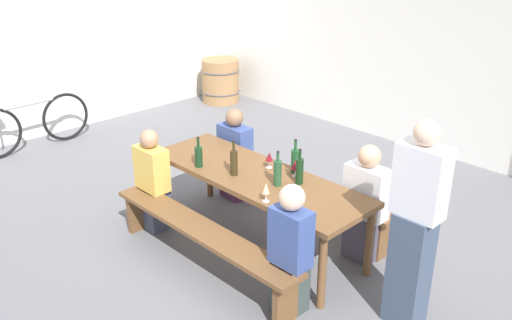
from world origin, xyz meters
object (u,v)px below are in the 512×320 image
Objects in this scene: wine_bottle_0 at (300,171)px; tasting_table at (256,181)px; seated_guest_far_0 at (235,157)px; wine_bottle_3 at (295,160)px; bench_near at (201,236)px; bench_far at (302,188)px; seated_guest_near_1 at (290,252)px; parked_bicycle_0 at (31,124)px; wine_glass_1 at (295,165)px; wine_glass_2 at (269,157)px; wine_glass_0 at (266,189)px; wine_bottle_2 at (234,162)px; seated_guest_far_1 at (365,206)px; seated_guest_near_0 at (153,183)px; wine_bottle_1 at (278,172)px; wine_barrel at (220,81)px; standing_host at (414,230)px; wine_bottle_4 at (199,156)px.

tasting_table is at bearing -160.66° from wine_bottle_0.
wine_bottle_3 is at bearing 78.13° from seated_guest_far_0.
bench_near is 1.00× the size of bench_far.
bench_near is 1.38m from bench_far.
parked_bicycle_0 is (-4.91, 0.04, -0.19)m from seated_guest_near_1.
tasting_table reaches higher than bench_far.
tasting_table is at bearing -125.86° from wine_bottle_3.
wine_glass_2 is at bearing -172.67° from wine_glass_1.
wine_bottle_0 is at bearing 94.67° from wine_glass_0.
wine_bottle_2 is at bearing -151.85° from wine_bottle_0.
seated_guest_far_0 is at bearing 137.21° from wine_bottle_2.
seated_guest_near_0 is at bearing -59.72° from seated_guest_far_1.
wine_bottle_1 is at bearing -124.02° from wine_bottle_0.
wine_bottle_0 is at bearing 19.34° from tasting_table.
seated_guest_near_0 is at bearing 171.08° from bench_near.
parked_bicycle_0 is (-4.27, -0.48, -0.51)m from wine_bottle_1.
bench_far is at bearing -99.54° from seated_guest_far_1.
wine_barrel reaches higher than tasting_table.
wine_bottle_2 reaches higher than wine_glass_1.
wine_bottle_0 is at bearing -5.41° from standing_host.
wine_bottle_2 is 1.13× the size of wine_bottle_4.
parked_bicycle_0 is (-4.25, -0.74, -0.49)m from wine_glass_1.
wine_bottle_4 is 0.28× the size of seated_guest_near_0.
wine_bottle_3 reaches higher than tasting_table.
standing_host is (1.67, 0.03, 0.16)m from tasting_table.
wine_bottle_2 is at bearing -56.21° from seated_guest_far_1.
wine_glass_0 is at bearing -47.89° from wine_glass_2.
wine_bottle_3 is at bearing 103.97° from wine_bottle_1.
wine_glass_2 is (0.51, 0.47, 0.00)m from wine_bottle_4.
wine_glass_1 is (-0.14, 0.09, -0.02)m from wine_bottle_0.
wine_barrel is at bearing 143.25° from wine_glass_0.
tasting_table is 2.06× the size of seated_guest_near_1.
bench_near is 0.76m from wine_bottle_2.
wine_bottle_2 reaches higher than wine_bottle_1.
wine_bottle_2 is 2.18× the size of wine_glass_1.
seated_guest_far_0 is (-1.19, 0.56, -0.37)m from wine_bottle_1.
seated_guest_near_1 is at bearing -49.83° from wine_glass_1.
parked_bicycle_0 reaches higher than tasting_table.
wine_bottle_3 reaches higher than wine_glass_2.
wine_bottle_2 reaches higher than seated_guest_far_0.
seated_guest_near_1 is at bearing -52.70° from wine_bottle_0.
wine_bottle_4 is 1.52m from seated_guest_near_1.
wine_bottle_1 is 0.20× the size of standing_host.
wine_bottle_2 is 0.32× the size of seated_guest_near_0.
seated_guest_near_1 is at bearing -23.60° from wine_glass_0.
seated_guest_near_0 is (-1.18, -0.85, -0.36)m from wine_bottle_3.
wine_bottle_3 is at bearing 77.48° from bench_near.
wine_bottle_4 is (-0.53, -0.27, 0.18)m from tasting_table.
wine_bottle_3 is 0.20× the size of parked_bicycle_0.
wine_glass_0 is 1.64m from seated_guest_far_0.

